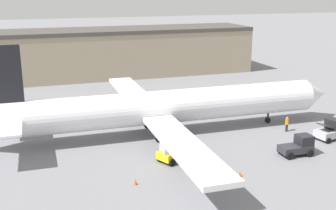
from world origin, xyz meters
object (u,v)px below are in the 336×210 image
Objects in this scene: belt_loader_truck at (330,130)px; safety_cone_near at (240,174)px; ground_crew_worker at (287,124)px; pushback_tug at (298,146)px; safety_cone_far at (135,182)px; airplane at (160,108)px; baggage_tug at (176,150)px.

belt_loader_truck reaches higher than safety_cone_near.
ground_crew_worker is at bearing 39.82° from safety_cone_near.
pushback_tug is 6.27× the size of safety_cone_near.
belt_loader_truck is 24.44m from safety_cone_far.
belt_loader_truck is 15.56m from safety_cone_near.
belt_loader_truck reaches higher than safety_cone_far.
ground_crew_worker is 0.58× the size of belt_loader_truck.
ground_crew_worker is 3.35× the size of safety_cone_far.
airplane is 81.91× the size of safety_cone_far.
ground_crew_worker is 7.47m from pushback_tug.
safety_cone_near is (3.44, -13.49, -3.00)m from airplane.
airplane reaches higher than pushback_tug.
airplane is at bearing -132.07° from ground_crew_worker.
belt_loader_truck is 0.93× the size of pushback_tug.
baggage_tug is at bearing 167.40° from pushback_tug.
pushback_tug is (-3.18, -6.76, 0.00)m from ground_crew_worker.
airplane is 8.11m from baggage_tug.
airplane reaches higher than safety_cone_far.
baggage_tug reaches higher than safety_cone_far.
belt_loader_truck is at bearing -22.66° from airplane.
pushback_tug is at bearing -165.78° from belt_loader_truck.
pushback_tug is 17.86m from safety_cone_far.
belt_loader_truck reaches higher than ground_crew_worker.
baggage_tug is (-0.75, -7.76, -2.23)m from airplane.
baggage_tug is at bearing 126.12° from safety_cone_near.
belt_loader_truck reaches higher than pushback_tug.
belt_loader_truck is at bearing 21.13° from safety_cone_near.
pushback_tug is at bearing -52.15° from ground_crew_worker.
airplane is 24.43× the size of ground_crew_worker.
ground_crew_worker is 0.53× the size of pushback_tug.
safety_cone_far is at bearing 171.25° from safety_cone_near.
safety_cone_far is at bearing -115.97° from airplane.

